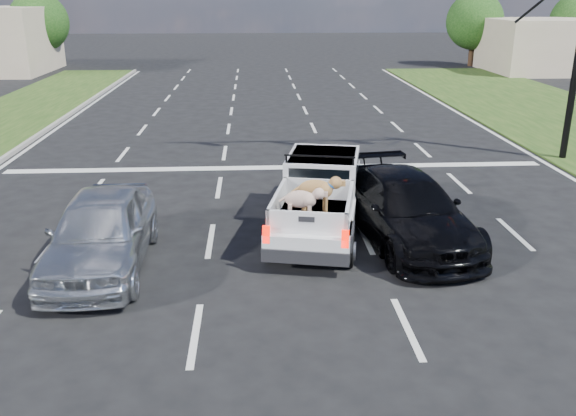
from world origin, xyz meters
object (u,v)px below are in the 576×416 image
pickup_truck (319,196)px  silver_sedan (101,231)px  black_coupe (406,209)px  traffic_signal (509,11)px

pickup_truck → silver_sedan: (-4.55, -1.77, -0.07)m
silver_sedan → black_coupe: 6.52m
traffic_signal → black_coupe: size_ratio=1.80×
traffic_signal → black_coupe: 9.02m
pickup_truck → black_coupe: pickup_truck is taller
pickup_truck → black_coupe: (1.88, -0.68, -0.11)m
traffic_signal → silver_sedan: size_ratio=2.01×
pickup_truck → black_coupe: 2.00m
pickup_truck → silver_sedan: pickup_truck is taller
traffic_signal → black_coupe: bearing=-124.5°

